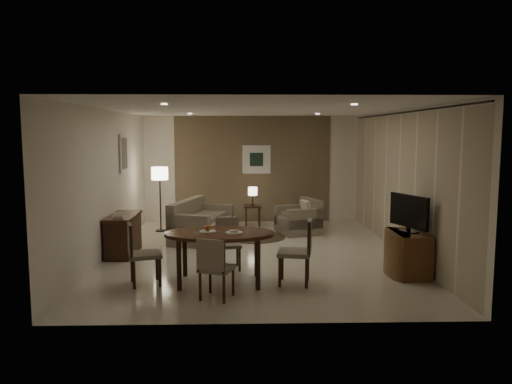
{
  "coord_description": "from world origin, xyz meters",
  "views": [
    {
      "loc": [
        -0.26,
        -9.23,
        2.27
      ],
      "look_at": [
        0.0,
        0.2,
        1.15
      ],
      "focal_mm": 35.0,
      "sensor_mm": 36.0,
      "label": 1
    }
  ],
  "objects_px": {
    "chair_right": "(294,252)",
    "armchair": "(298,216)",
    "sofa": "(202,220)",
    "floor_lamp": "(160,199)",
    "chair_near": "(217,267)",
    "console_desk": "(123,235)",
    "dining_table": "(220,258)",
    "chair_far": "(228,244)",
    "side_table": "(253,216)",
    "chair_left": "(145,254)",
    "tv_cabinet": "(409,254)"
  },
  "relations": [
    {
      "from": "chair_left",
      "to": "sofa",
      "type": "distance_m",
      "value": 3.27
    },
    {
      "from": "chair_far",
      "to": "sofa",
      "type": "distance_m",
      "value": 2.47
    },
    {
      "from": "chair_far",
      "to": "floor_lamp",
      "type": "bearing_deg",
      "value": 109.71
    },
    {
      "from": "armchair",
      "to": "floor_lamp",
      "type": "height_order",
      "value": "floor_lamp"
    },
    {
      "from": "chair_left",
      "to": "chair_far",
      "type": "bearing_deg",
      "value": -72.49
    },
    {
      "from": "chair_near",
      "to": "side_table",
      "type": "relative_size",
      "value": 1.69
    },
    {
      "from": "floor_lamp",
      "to": "tv_cabinet",
      "type": "bearing_deg",
      "value": -39.3
    },
    {
      "from": "chair_near",
      "to": "side_table",
      "type": "bearing_deg",
      "value": -76.86
    },
    {
      "from": "chair_near",
      "to": "floor_lamp",
      "type": "height_order",
      "value": "floor_lamp"
    },
    {
      "from": "chair_left",
      "to": "armchair",
      "type": "bearing_deg",
      "value": -52.12
    },
    {
      "from": "armchair",
      "to": "tv_cabinet",
      "type": "bearing_deg",
      "value": 3.92
    },
    {
      "from": "dining_table",
      "to": "sofa",
      "type": "relative_size",
      "value": 0.93
    },
    {
      "from": "chair_near",
      "to": "chair_far",
      "type": "xyz_separation_m",
      "value": [
        0.12,
        1.48,
        -0.01
      ]
    },
    {
      "from": "chair_far",
      "to": "chair_right",
      "type": "bearing_deg",
      "value": -46.99
    },
    {
      "from": "console_desk",
      "to": "dining_table",
      "type": "distance_m",
      "value": 2.63
    },
    {
      "from": "chair_far",
      "to": "chair_left",
      "type": "bearing_deg",
      "value": -153.11
    },
    {
      "from": "chair_near",
      "to": "chair_far",
      "type": "bearing_deg",
      "value": -74.94
    },
    {
      "from": "console_desk",
      "to": "dining_table",
      "type": "xyz_separation_m",
      "value": [
        1.88,
        -1.83,
        0.01
      ]
    },
    {
      "from": "chair_right",
      "to": "armchair",
      "type": "height_order",
      "value": "chair_right"
    },
    {
      "from": "dining_table",
      "to": "chair_left",
      "type": "relative_size",
      "value": 1.77
    },
    {
      "from": "chair_near",
      "to": "console_desk",
      "type": "bearing_deg",
      "value": -34.08
    },
    {
      "from": "chair_far",
      "to": "side_table",
      "type": "xyz_separation_m",
      "value": [
        0.49,
        3.87,
        -0.17
      ]
    },
    {
      "from": "chair_near",
      "to": "chair_left",
      "type": "relative_size",
      "value": 0.92
    },
    {
      "from": "console_desk",
      "to": "chair_far",
      "type": "xyz_separation_m",
      "value": [
        1.99,
        -1.07,
        0.05
      ]
    },
    {
      "from": "console_desk",
      "to": "chair_left",
      "type": "distance_m",
      "value": 2.04
    },
    {
      "from": "sofa",
      "to": "chair_right",
      "type": "bearing_deg",
      "value": -137.45
    },
    {
      "from": "chair_near",
      "to": "floor_lamp",
      "type": "xyz_separation_m",
      "value": [
        -1.54,
        4.78,
        0.31
      ]
    },
    {
      "from": "dining_table",
      "to": "chair_left",
      "type": "distance_m",
      "value": 1.11
    },
    {
      "from": "sofa",
      "to": "floor_lamp",
      "type": "distance_m",
      "value": 1.41
    },
    {
      "from": "console_desk",
      "to": "chair_near",
      "type": "xyz_separation_m",
      "value": [
        1.88,
        -2.55,
        0.06
      ]
    },
    {
      "from": "chair_near",
      "to": "chair_far",
      "type": "relative_size",
      "value": 1.02
    },
    {
      "from": "sofa",
      "to": "armchair",
      "type": "height_order",
      "value": "sofa"
    },
    {
      "from": "sofa",
      "to": "armchair",
      "type": "relative_size",
      "value": 2.04
    },
    {
      "from": "console_desk",
      "to": "sofa",
      "type": "height_order",
      "value": "sofa"
    },
    {
      "from": "console_desk",
      "to": "chair_left",
      "type": "relative_size",
      "value": 1.28
    },
    {
      "from": "sofa",
      "to": "floor_lamp",
      "type": "bearing_deg",
      "value": 64.59
    },
    {
      "from": "chair_near",
      "to": "sofa",
      "type": "relative_size",
      "value": 0.49
    },
    {
      "from": "tv_cabinet",
      "to": "dining_table",
      "type": "height_order",
      "value": "dining_table"
    },
    {
      "from": "armchair",
      "to": "side_table",
      "type": "bearing_deg",
      "value": -150.71
    },
    {
      "from": "floor_lamp",
      "to": "chair_left",
      "type": "bearing_deg",
      "value": -83.87
    },
    {
      "from": "side_table",
      "to": "dining_table",
      "type": "bearing_deg",
      "value": -97.34
    },
    {
      "from": "dining_table",
      "to": "chair_far",
      "type": "bearing_deg",
      "value": 81.88
    },
    {
      "from": "tv_cabinet",
      "to": "armchair",
      "type": "bearing_deg",
      "value": 112.48
    },
    {
      "from": "dining_table",
      "to": "chair_right",
      "type": "height_order",
      "value": "chair_right"
    },
    {
      "from": "chair_left",
      "to": "chair_near",
      "type": "bearing_deg",
      "value": -137.46
    },
    {
      "from": "tv_cabinet",
      "to": "chair_near",
      "type": "distance_m",
      "value": 3.19
    },
    {
      "from": "side_table",
      "to": "floor_lamp",
      "type": "bearing_deg",
      "value": -165.17
    },
    {
      "from": "console_desk",
      "to": "chair_left",
      "type": "bearing_deg",
      "value": -67.68
    },
    {
      "from": "chair_near",
      "to": "floor_lamp",
      "type": "relative_size",
      "value": 0.58
    },
    {
      "from": "chair_far",
      "to": "floor_lamp",
      "type": "distance_m",
      "value": 3.71
    }
  ]
}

